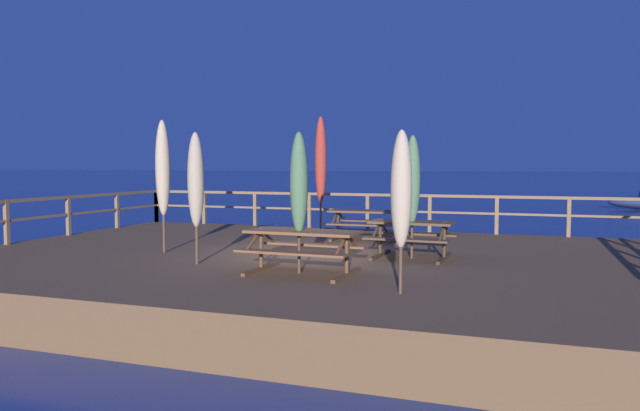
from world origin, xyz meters
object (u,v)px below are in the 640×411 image
(picnic_table_front_right, at_px, (370,218))
(patio_umbrella_tall_mid_right, at_px, (196,181))
(patio_umbrella_tall_front, at_px, (299,184))
(patio_umbrella_tall_mid_left, at_px, (401,190))
(picnic_table_mid_left, at_px, (412,231))
(picnic_table_mid_right, at_px, (303,242))
(patio_umbrella_tall_back_left, at_px, (412,180))
(patio_umbrella_tall_back_right, at_px, (321,160))
(patio_umbrella_short_front, at_px, (163,169))

(picnic_table_front_right, distance_m, patio_umbrella_tall_mid_right, 5.36)
(patio_umbrella_tall_front, xyz_separation_m, patio_umbrella_tall_mid_left, (2.03, -1.05, -0.04))
(patio_umbrella_tall_mid_right, bearing_deg, picnic_table_mid_left, 29.60)
(picnic_table_mid_right, distance_m, patio_umbrella_tall_front, 1.03)
(picnic_table_front_right, distance_m, patio_umbrella_tall_mid_left, 6.50)
(picnic_table_front_right, relative_size, patio_umbrella_tall_front, 0.83)
(picnic_table_mid_left, xyz_separation_m, picnic_table_mid_right, (-1.50, -2.40, 0.01))
(picnic_table_mid_right, xyz_separation_m, patio_umbrella_tall_mid_right, (-2.29, 0.24, 1.06))
(patio_umbrella_tall_back_left, relative_size, patio_umbrella_tall_front, 1.01)
(picnic_table_front_right, xyz_separation_m, patio_umbrella_tall_back_left, (1.58, -2.66, 1.05))
(patio_umbrella_tall_back_right, relative_size, patio_umbrella_short_front, 1.11)
(picnic_table_mid_left, xyz_separation_m, patio_umbrella_tall_back_right, (-3.04, 2.99, 1.51))
(picnic_table_front_right, bearing_deg, patio_umbrella_tall_back_right, 164.98)
(patio_umbrella_tall_front, relative_size, patio_umbrella_tall_mid_left, 1.03)
(patio_umbrella_tall_back_right, relative_size, patio_umbrella_tall_mid_left, 1.32)
(patio_umbrella_tall_back_right, bearing_deg, picnic_table_front_right, -15.02)
(picnic_table_mid_right, xyz_separation_m, patio_umbrella_tall_back_right, (-1.53, 5.39, 1.50))
(picnic_table_front_right, relative_size, patio_umbrella_tall_mid_right, 0.82)
(picnic_table_front_right, bearing_deg, picnic_table_mid_left, -58.92)
(picnic_table_front_right, xyz_separation_m, picnic_table_mid_right, (0.06, -5.00, -0.00))
(picnic_table_front_right, bearing_deg, picnic_table_mid_right, -89.26)
(picnic_table_mid_right, xyz_separation_m, patio_umbrella_tall_mid_left, (1.98, -1.09, 0.99))
(picnic_table_front_right, xyz_separation_m, patio_umbrella_tall_back_right, (-1.47, 0.39, 1.50))
(picnic_table_front_right, height_order, patio_umbrella_tall_back_right, patio_umbrella_tall_back_right)
(patio_umbrella_tall_mid_right, bearing_deg, picnic_table_front_right, 64.89)
(picnic_table_mid_left, xyz_separation_m, patio_umbrella_tall_front, (-1.55, -2.44, 1.04))
(picnic_table_mid_left, relative_size, patio_umbrella_tall_back_left, 0.69)
(patio_umbrella_tall_mid_right, relative_size, patio_umbrella_tall_front, 1.02)
(patio_umbrella_tall_front, bearing_deg, picnic_table_mid_right, 37.64)
(patio_umbrella_tall_mid_right, distance_m, patio_umbrella_tall_back_right, 5.23)
(patio_umbrella_tall_back_left, relative_size, patio_umbrella_short_front, 0.87)
(picnic_table_front_right, height_order, patio_umbrella_tall_mid_left, patio_umbrella_tall_mid_left)
(patio_umbrella_tall_mid_right, relative_size, patio_umbrella_tall_back_left, 1.01)
(picnic_table_front_right, relative_size, picnic_table_mid_right, 1.02)
(picnic_table_mid_left, bearing_deg, patio_umbrella_tall_back_right, 135.40)
(patio_umbrella_tall_mid_right, relative_size, patio_umbrella_tall_mid_left, 1.04)
(patio_umbrella_tall_mid_right, height_order, patio_umbrella_tall_front, patio_umbrella_tall_mid_right)
(picnic_table_mid_right, xyz_separation_m, patio_umbrella_tall_back_left, (1.52, 2.33, 1.05))
(picnic_table_mid_right, distance_m, patio_umbrella_tall_mid_right, 2.54)
(patio_umbrella_short_front, bearing_deg, picnic_table_front_right, 44.49)
(patio_umbrella_tall_back_left, xyz_separation_m, patio_umbrella_tall_back_right, (-3.05, 3.06, 0.45))
(picnic_table_front_right, distance_m, patio_umbrella_tall_front, 5.14)
(picnic_table_mid_left, relative_size, patio_umbrella_short_front, 0.61)
(picnic_table_mid_right, height_order, patio_umbrella_short_front, patio_umbrella_short_front)
(patio_umbrella_tall_back_right, bearing_deg, patio_umbrella_tall_mid_left, -61.55)
(picnic_table_front_right, relative_size, patio_umbrella_short_front, 0.72)
(patio_umbrella_tall_back_left, distance_m, patio_umbrella_tall_front, 2.85)
(picnic_table_front_right, relative_size, picnic_table_mid_left, 1.19)
(patio_umbrella_tall_mid_right, distance_m, patio_umbrella_tall_back_left, 4.35)
(picnic_table_mid_left, height_order, patio_umbrella_tall_front, patio_umbrella_tall_front)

